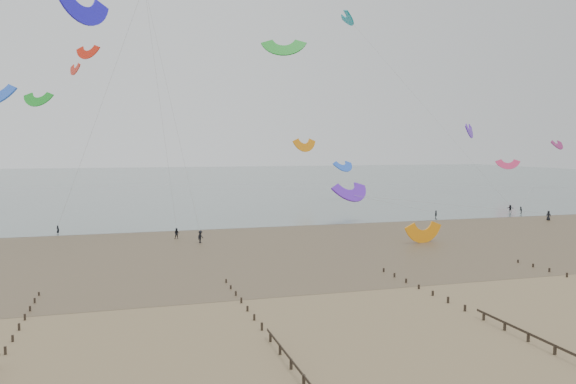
# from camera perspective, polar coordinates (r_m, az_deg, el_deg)

# --- Properties ---
(ground) EXTENTS (500.00, 500.00, 0.00)m
(ground) POSITION_cam_1_polar(r_m,az_deg,el_deg) (52.83, 11.52, -11.00)
(ground) COLOR brown
(ground) RESTS_ON ground
(sea_and_shore) EXTENTS (500.00, 665.00, 0.03)m
(sea_and_shore) POSITION_cam_1_polar(r_m,az_deg,el_deg) (82.99, -2.22, -5.19)
(sea_and_shore) COLOR #475654
(sea_and_shore) RESTS_ON ground
(kitesurfer_lead) EXTENTS (0.65, 0.62, 1.50)m
(kitesurfer_lead) POSITION_cam_1_polar(r_m,az_deg,el_deg) (97.94, -22.34, -3.59)
(kitesurfer_lead) COLOR black
(kitesurfer_lead) RESTS_ON ground
(kitesurfers) EXTENTS (120.61, 21.82, 1.88)m
(kitesurfers) POSITION_cam_1_polar(r_m,az_deg,el_deg) (102.19, 8.92, -2.90)
(kitesurfers) COLOR black
(kitesurfers) RESTS_ON ground
(grounded_kite) EXTENTS (6.66, 5.72, 3.17)m
(grounded_kite) POSITION_cam_1_polar(r_m,az_deg,el_deg) (85.52, 13.61, -5.03)
(grounded_kite) COLOR orange
(grounded_kite) RESTS_ON ground
(kites_airborne) EXTENTS (253.15, 124.23, 43.97)m
(kites_airborne) POSITION_cam_1_polar(r_m,az_deg,el_deg) (136.98, -13.43, 7.82)
(kites_airborne) COLOR green
(kites_airborne) RESTS_ON ground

